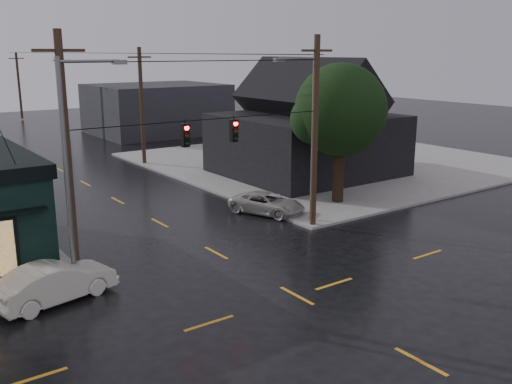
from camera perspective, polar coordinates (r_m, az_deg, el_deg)
ground_plane at (r=22.76m, az=4.10°, el=-10.30°), size 160.00×160.00×0.00m
sidewalk_ne at (r=49.87m, az=7.17°, el=3.12°), size 28.00×28.00×0.15m
ne_building at (r=43.70m, az=5.16°, el=7.49°), size 12.60×11.60×8.75m
corner_tree at (r=35.16m, az=8.46°, el=8.08°), size 5.63×5.63×8.55m
utility_pole_nw at (r=25.21m, az=-17.43°, el=-8.46°), size 2.00×0.32×10.15m
utility_pole_ne at (r=31.35m, az=5.68°, el=-3.46°), size 2.00×0.32×10.15m
utility_pole_far_a at (r=49.07m, az=-11.08°, el=2.70°), size 2.00×0.32×9.65m
utility_pole_far_b at (r=67.56m, az=-18.25°, el=5.29°), size 2.00×0.32×9.15m
utility_pole_far_c at (r=86.72m, az=-22.32°, el=6.71°), size 2.00×0.32×9.15m
span_signal_assembly at (r=26.38m, az=-4.61°, el=5.97°), size 13.00×0.48×1.23m
streetlight_nw at (r=24.51m, az=-17.57°, el=-9.13°), size 5.40×0.30×9.15m
streetlight_ne at (r=32.17m, az=5.53°, el=-3.00°), size 5.40×0.30×9.15m
bg_building_east at (r=67.92m, az=-9.93°, el=8.20°), size 14.00×12.00×5.60m
sedan_cream at (r=23.26m, az=-19.45°, el=-8.51°), size 4.89×2.57×1.53m
suv_silver at (r=33.48m, az=1.12°, el=-1.14°), size 3.70×4.97×1.26m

